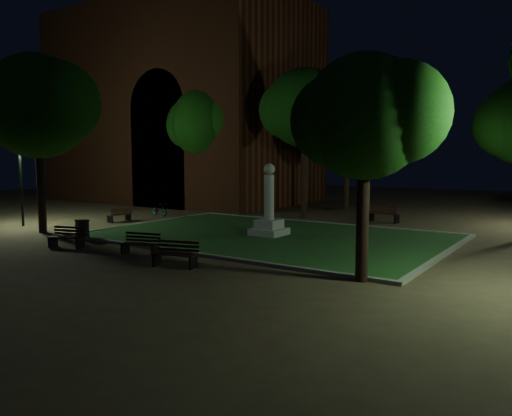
# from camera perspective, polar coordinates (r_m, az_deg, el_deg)

# --- Properties ---
(ground) EXTENTS (80.00, 80.00, 0.00)m
(ground) POSITION_cam_1_polar(r_m,az_deg,el_deg) (20.78, -1.48, -4.02)
(ground) COLOR #4B3928
(lawn) EXTENTS (15.00, 10.00, 0.08)m
(lawn) POSITION_cam_1_polar(r_m,az_deg,el_deg) (22.41, 1.50, -3.19)
(lawn) COLOR #22491E
(lawn) RESTS_ON ground
(lawn_kerb) EXTENTS (15.40, 10.40, 0.12)m
(lawn_kerb) POSITION_cam_1_polar(r_m,az_deg,el_deg) (22.41, 1.50, -3.14)
(lawn_kerb) COLOR slate
(lawn_kerb) RESTS_ON ground
(monument) EXTENTS (1.40, 1.40, 3.20)m
(monument) POSITION_cam_1_polar(r_m,az_deg,el_deg) (22.28, 1.50, -0.86)
(monument) COLOR #9D9790
(monument) RESTS_ON lawn
(building_main) EXTENTS (20.00, 12.00, 15.00)m
(building_main) POSITION_cam_1_polar(r_m,az_deg,el_deg) (41.37, -8.41, 11.13)
(building_main) COLOR #502313
(building_main) RESTS_ON ground
(tree_west) EXTENTS (5.93, 4.84, 8.31)m
(tree_west) POSITION_cam_1_polar(r_m,az_deg,el_deg) (25.46, -23.60, 10.60)
(tree_west) COLOR black
(tree_west) RESTS_ON ground
(tree_north_wl) EXTENTS (5.58, 4.56, 8.63)m
(tree_north_wl) POSITION_cam_1_polar(r_m,az_deg,el_deg) (29.23, 5.75, 11.32)
(tree_north_wl) COLOR black
(tree_north_wl) RESTS_ON ground
(tree_north_er) EXTENTS (5.97, 4.87, 8.67)m
(tree_north_er) POSITION_cam_1_polar(r_m,az_deg,el_deg) (27.00, 12.91, 11.38)
(tree_north_er) COLOR black
(tree_north_er) RESTS_ON ground
(tree_se) EXTENTS (4.36, 3.56, 6.47)m
(tree_se) POSITION_cam_1_polar(r_m,az_deg,el_deg) (14.45, 12.61, 10.11)
(tree_se) COLOR black
(tree_se) RESTS_ON ground
(tree_nw) EXTENTS (6.08, 4.97, 8.26)m
(tree_nw) POSITION_cam_1_polar(r_m,az_deg,el_deg) (33.75, -5.37, 9.63)
(tree_nw) COLOR black
(tree_nw) RESTS_ON ground
(tree_far_north) EXTENTS (5.37, 4.38, 7.59)m
(tree_far_north) POSITION_cam_1_polar(r_m,az_deg,el_deg) (33.40, 10.56, 8.93)
(tree_far_north) COLOR black
(tree_far_north) RESTS_ON ground
(lamppost_sw) EXTENTS (1.18, 0.28, 4.03)m
(lamppost_sw) POSITION_cam_1_polar(r_m,az_deg,el_deg) (28.29, -25.31, 3.89)
(lamppost_sw) COLOR black
(lamppost_sw) RESTS_ON ground
(lamppost_nw) EXTENTS (1.18, 0.28, 4.42)m
(lamppost_nw) POSITION_cam_1_polar(r_m,az_deg,el_deg) (35.90, -9.11, 5.08)
(lamppost_nw) COLOR black
(lamppost_nw) RESTS_ON ground
(bench_near_left) EXTENTS (1.52, 0.86, 0.79)m
(bench_near_left) POSITION_cam_1_polar(r_m,az_deg,el_deg) (18.80, -13.03, -4.09)
(bench_near_left) COLOR black
(bench_near_left) RESTS_ON ground
(bench_near_right) EXTENTS (1.60, 0.91, 0.83)m
(bench_near_right) POSITION_cam_1_polar(r_m,az_deg,el_deg) (16.56, -9.18, -5.30)
(bench_near_right) COLOR black
(bench_near_right) RESTS_ON ground
(bench_west_near) EXTENTS (1.57, 0.91, 0.81)m
(bench_west_near) POSITION_cam_1_polar(r_m,az_deg,el_deg) (21.13, -20.77, -3.20)
(bench_west_near) COLOR black
(bench_west_near) RESTS_ON ground
(bench_left_side) EXTENTS (0.57, 1.40, 0.75)m
(bench_left_side) POSITION_cam_1_polar(r_m,az_deg,el_deg) (28.41, -15.31, -0.82)
(bench_left_side) COLOR black
(bench_left_side) RESTS_ON ground
(bench_far_side) EXTENTS (1.73, 0.74, 0.93)m
(bench_far_side) POSITION_cam_1_polar(r_m,az_deg,el_deg) (28.04, 14.36, -0.71)
(bench_far_side) COLOR black
(bench_far_side) RESTS_ON ground
(trash_bin) EXTENTS (0.61, 0.61, 0.84)m
(trash_bin) POSITION_cam_1_polar(r_m,az_deg,el_deg) (23.02, -19.24, -2.31)
(trash_bin) COLOR black
(trash_bin) RESTS_ON ground
(bicycle) EXTENTS (1.54, 0.76, 0.77)m
(bicycle) POSITION_cam_1_polar(r_m,az_deg,el_deg) (30.73, -10.98, -0.16)
(bicycle) COLOR black
(bicycle) RESTS_ON ground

